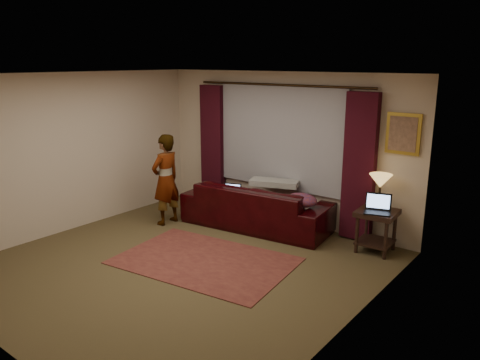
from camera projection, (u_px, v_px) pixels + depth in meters
name	position (u px, v px, depth m)	size (l,w,h in m)	color
floor	(182.00, 265.00, 6.55)	(5.00, 5.00, 0.01)	brown
ceiling	(175.00, 75.00, 5.90)	(5.00, 5.00, 0.02)	silver
wall_back	(282.00, 148.00, 8.13)	(5.00, 0.02, 2.60)	beige
wall_left	(72.00, 152.00, 7.72)	(0.02, 5.00, 2.60)	beige
wall_right	(353.00, 211.00, 4.73)	(0.02, 5.00, 2.60)	beige
sheer_curtain	(280.00, 137.00, 8.03)	(2.50, 0.05, 1.80)	#9B9BA3
drape_left	(213.00, 146.00, 8.97)	(0.50, 0.14, 2.30)	#350A14
drape_right	(359.00, 168.00, 7.18)	(0.50, 0.14, 2.30)	#350A14
curtain_rod	(279.00, 85.00, 7.78)	(0.04, 0.04, 3.40)	black
picture_frame	(403.00, 134.00, 6.74)	(0.50, 0.04, 0.60)	#B59131
sofa	(257.00, 198.00, 7.93)	(2.54, 1.10, 1.02)	black
throw_blanket	(275.00, 167.00, 7.90)	(0.82, 0.33, 0.10)	#9E9D96
clothing_pile	(302.00, 201.00, 7.40)	(0.51, 0.39, 0.22)	brown
laptop_sofa	(231.00, 192.00, 7.91)	(0.30, 0.33, 0.22)	black
area_rug	(205.00, 261.00, 6.66)	(2.43, 1.62, 0.01)	brown
end_table	(376.00, 231.00, 6.94)	(0.55, 0.55, 0.64)	black
tiffany_lamp	(380.00, 192.00, 6.86)	(0.33, 0.33, 0.53)	olive
laptop_table	(378.00, 204.00, 6.71)	(0.37, 0.40, 0.27)	black
person	(166.00, 180.00, 8.03)	(0.46, 0.46, 1.58)	#9E9D96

